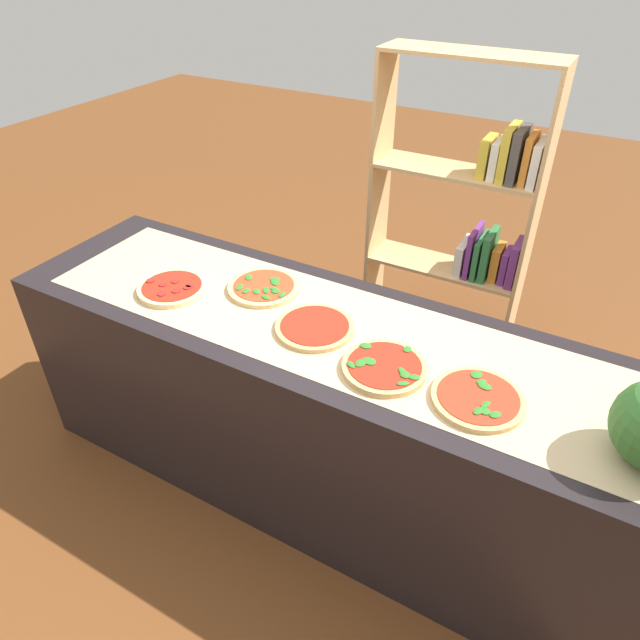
# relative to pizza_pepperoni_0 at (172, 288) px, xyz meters

# --- Properties ---
(ground_plane) EXTENTS (12.00, 12.00, 0.00)m
(ground_plane) POSITION_rel_pizza_pepperoni_0_xyz_m (0.64, 0.09, -0.90)
(ground_plane) COLOR brown
(counter) EXTENTS (2.58, 0.73, 0.89)m
(counter) POSITION_rel_pizza_pepperoni_0_xyz_m (0.64, 0.09, -0.46)
(counter) COLOR black
(counter) RESTS_ON ground_plane
(parchment_paper) EXTENTS (2.26, 0.58, 0.00)m
(parchment_paper) POSITION_rel_pizza_pepperoni_0_xyz_m (0.64, 0.09, -0.01)
(parchment_paper) COLOR tan
(parchment_paper) RESTS_ON counter
(pizza_pepperoni_0) EXTENTS (0.28, 0.28, 0.03)m
(pizza_pepperoni_0) POSITION_rel_pizza_pepperoni_0_xyz_m (0.00, 0.00, 0.00)
(pizza_pepperoni_0) COLOR #E5C17F
(pizza_pepperoni_0) RESTS_ON parchment_paper
(pizza_spinach_1) EXTENTS (0.29, 0.29, 0.03)m
(pizza_spinach_1) POSITION_rel_pizza_pepperoni_0_xyz_m (0.32, 0.19, -0.00)
(pizza_spinach_1) COLOR #DBB26B
(pizza_spinach_1) RESTS_ON parchment_paper
(pizza_plain_2) EXTENTS (0.29, 0.29, 0.02)m
(pizza_plain_2) POSITION_rel_pizza_pepperoni_0_xyz_m (0.64, 0.05, -0.00)
(pizza_plain_2) COLOR tan
(pizza_plain_2) RESTS_ON parchment_paper
(pizza_spinach_3) EXTENTS (0.29, 0.29, 0.03)m
(pizza_spinach_3) POSITION_rel_pizza_pepperoni_0_xyz_m (0.95, -0.03, -0.00)
(pizza_spinach_3) COLOR tan
(pizza_spinach_3) RESTS_ON parchment_paper
(pizza_spinach_4) EXTENTS (0.29, 0.29, 0.03)m
(pizza_spinach_4) POSITION_rel_pizza_pepperoni_0_xyz_m (1.27, -0.02, -0.00)
(pizza_spinach_4) COLOR tan
(pizza_spinach_4) RESTS_ON parchment_paper
(bookshelf) EXTENTS (0.84, 0.26, 1.65)m
(bookshelf) POSITION_rel_pizza_pepperoni_0_xyz_m (0.84, 1.31, -0.12)
(bookshelf) COLOR tan
(bookshelf) RESTS_ON ground_plane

